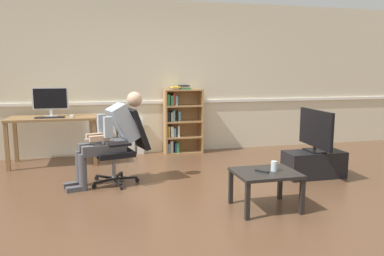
{
  "coord_description": "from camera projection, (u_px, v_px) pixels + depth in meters",
  "views": [
    {
      "loc": [
        -1.05,
        -3.94,
        1.46
      ],
      "look_at": [
        0.15,
        0.85,
        0.7
      ],
      "focal_mm": 34.28,
      "sensor_mm": 36.0,
      "label": 1
    }
  ],
  "objects": [
    {
      "name": "ground_plane",
      "position": [
        197.0,
        199.0,
        4.25
      ],
      "size": [
        18.0,
        18.0,
        0.0
      ],
      "primitive_type": "plane",
      "color": "brown"
    },
    {
      "name": "back_wall",
      "position": [
        160.0,
        78.0,
        6.58
      ],
      "size": [
        12.0,
        0.13,
        2.7
      ],
      "color": "beige",
      "rests_on": "ground_plane"
    },
    {
      "name": "computer_desk",
      "position": [
        53.0,
        123.0,
        5.78
      ],
      "size": [
        1.33,
        0.66,
        0.76
      ],
      "color": "olive",
      "rests_on": "ground_plane"
    },
    {
      "name": "imac_monitor",
      "position": [
        50.0,
        100.0,
        5.79
      ],
      "size": [
        0.54,
        0.14,
        0.46
      ],
      "color": "silver",
      "rests_on": "computer_desk"
    },
    {
      "name": "keyboard",
      "position": [
        50.0,
        117.0,
        5.62
      ],
      "size": [
        0.43,
        0.12,
        0.02
      ],
      "primitive_type": "cube",
      "color": "black",
      "rests_on": "computer_desk"
    },
    {
      "name": "computer_mouse",
      "position": [
        72.0,
        116.0,
        5.72
      ],
      "size": [
        0.06,
        0.1,
        0.03
      ],
      "primitive_type": "cube",
      "color": "white",
      "rests_on": "computer_desk"
    },
    {
      "name": "bookshelf",
      "position": [
        180.0,
        121.0,
        6.58
      ],
      "size": [
        0.69,
        0.29,
        1.23
      ],
      "color": "#AD7F4C",
      "rests_on": "ground_plane"
    },
    {
      "name": "radiator",
      "position": [
        117.0,
        137.0,
        6.45
      ],
      "size": [
        0.93,
        0.08,
        0.63
      ],
      "color": "white",
      "rests_on": "ground_plane"
    },
    {
      "name": "office_chair",
      "position": [
        124.0,
        143.0,
        4.83
      ],
      "size": [
        0.77,
        0.64,
        0.98
      ],
      "rotation": [
        0.0,
        0.0,
        -1.33
      ],
      "color": "black",
      "rests_on": "ground_plane"
    },
    {
      "name": "person_seated",
      "position": [
        111.0,
        135.0,
        4.73
      ],
      "size": [
        1.04,
        0.54,
        1.2
      ],
      "rotation": [
        0.0,
        0.0,
        -1.33
      ],
      "color": "#4C4C51",
      "rests_on": "ground_plane"
    },
    {
      "name": "tv_stand",
      "position": [
        314.0,
        164.0,
        5.11
      ],
      "size": [
        0.83,
        0.38,
        0.36
      ],
      "color": "black",
      "rests_on": "ground_plane"
    },
    {
      "name": "tv_screen",
      "position": [
        316.0,
        130.0,
        5.04
      ],
      "size": [
        0.22,
        0.84,
        0.58
      ],
      "rotation": [
        0.0,
        0.0,
        1.51
      ],
      "color": "black",
      "rests_on": "tv_stand"
    },
    {
      "name": "coffee_table",
      "position": [
        265.0,
        177.0,
        3.89
      ],
      "size": [
        0.66,
        0.54,
        0.41
      ],
      "color": "black",
      "rests_on": "ground_plane"
    },
    {
      "name": "drinking_glass",
      "position": [
        274.0,
        166.0,
        3.9
      ],
      "size": [
        0.07,
        0.07,
        0.11
      ],
      "primitive_type": "cylinder",
      "color": "silver",
      "rests_on": "coffee_table"
    },
    {
      "name": "spare_remote",
      "position": [
        262.0,
        171.0,
        3.86
      ],
      "size": [
        0.12,
        0.14,
        0.02
      ],
      "primitive_type": "cube",
      "rotation": [
        0.0,
        0.0,
        0.62
      ],
      "color": "black",
      "rests_on": "coffee_table"
    }
  ]
}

